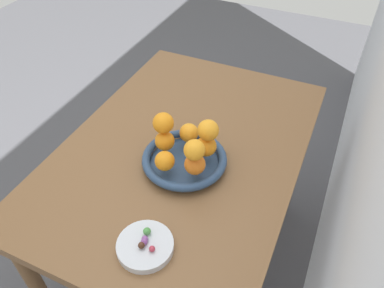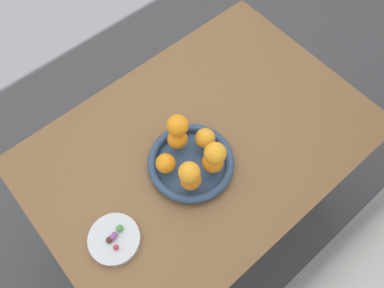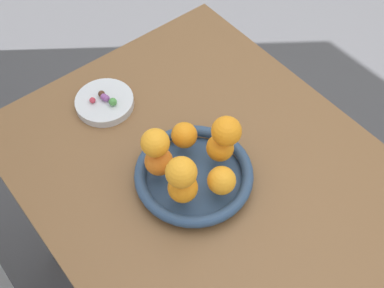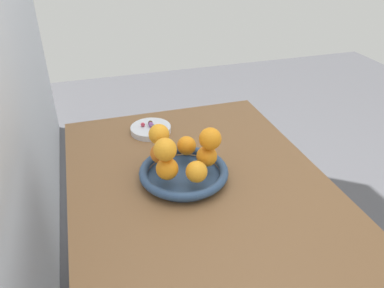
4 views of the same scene
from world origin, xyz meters
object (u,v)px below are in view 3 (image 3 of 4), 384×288
Objects in this scene: fruit_bowl at (194,175)px; orange_7 at (155,143)px; orange_3 at (184,135)px; candy_ball_0 at (113,102)px; orange_6 at (181,172)px; candy_ball_3 at (92,100)px; orange_2 at (220,148)px; orange_5 at (226,131)px; dining_table at (227,212)px; candy_ball_4 at (102,94)px; orange_4 at (159,161)px; candy_dish at (105,102)px; orange_0 at (183,188)px; candy_ball_2 at (106,98)px; orange_1 at (222,180)px; candy_ball_1 at (104,97)px.

fruit_bowl is 4.33× the size of orange_7.
candy_ball_0 is at bearing 14.93° from orange_3.
fruit_bowl is 0.14m from orange_6.
orange_2 is at bearing -158.08° from candy_ball_3.
orange_6 is (-0.03, 0.13, 0.07)m from orange_2.
orange_5 is (-0.09, -0.05, 0.06)m from orange_3.
orange_6 is at bearing 139.86° from orange_3.
candy_ball_3 is at bearing 14.40° from dining_table.
fruit_bowl is at bearing 27.20° from dining_table.
orange_6 reaches higher than dining_table.
candy_ball_4 reaches higher than dining_table.
candy_ball_0 is 1.31× the size of candy_ball_3.
orange_5 is 1.01× the size of orange_6.
orange_4 is 0.97× the size of orange_6.
candy_dish is at bearing -4.08° from orange_6.
dining_table is 0.19m from orange_0.
candy_ball_0 is at bearing -7.25° from orange_4.
orange_7 is (0.09, 0.00, 0.06)m from orange_0.
candy_dish is 2.34× the size of orange_4.
orange_3 is 0.23m from candy_ball_0.
orange_3 is 0.12m from orange_5.
candy_ball_2 is (0.31, 0.03, 0.01)m from fruit_bowl.
orange_4 reaches higher than candy_ball_3.
orange_4 reaches higher than orange_1.
orange_1 is 0.38m from candy_ball_2.
orange_0 is 0.14m from orange_3.
orange_3 is at bearing 28.12° from orange_5.
orange_3 is at bearing -164.95° from candy_ball_1.
candy_dish reaches higher than dining_table.
orange_6 reaches higher than candy_ball_1.
candy_ball_2 is at bearing 18.71° from orange_5.
candy_ball_2 is (-0.01, -0.00, 0.02)m from candy_dish.
candy_ball_2 is (0.39, 0.07, 0.12)m from dining_table.
orange_5 is 0.14m from orange_6.
orange_4 is 0.16m from orange_5.
orange_0 reaches higher than candy_dish.
orange_7 is at bearing 46.67° from fruit_bowl.
orange_5 is (0.06, -0.04, 0.22)m from dining_table.
dining_table is at bearing -112.24° from orange_6.
orange_7 is at bearing 30.75° from orange_1.
orange_4 is 3.68× the size of candy_ball_2.
fruit_bowl is 4.30× the size of orange_2.
candy_ball_0 is at bearing -164.03° from candy_ball_1.
orange_1 is at bearing -172.92° from candy_ball_0.
candy_dish is 0.03m from candy_ball_3.
candy_ball_4 is (0.33, 0.03, 0.01)m from fruit_bowl.
candy_ball_0 is at bearing -7.61° from orange_7.
orange_1 is 0.99× the size of orange_2.
candy_dish is at bearing 84.35° from candy_ball_1.
orange_5 is 0.15m from orange_7.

